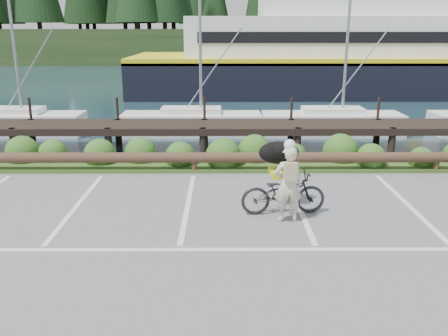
# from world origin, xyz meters

# --- Properties ---
(ground) EXTENTS (72.00, 72.00, 0.00)m
(ground) POSITION_xyz_m (0.00, 0.00, 0.00)
(ground) COLOR #5D5E60
(harbor_backdrop) EXTENTS (170.00, 160.00, 30.00)m
(harbor_backdrop) POSITION_xyz_m (0.40, 78.42, -0.00)
(harbor_backdrop) COLOR #182E39
(harbor_backdrop) RESTS_ON ground
(vegetation_strip) EXTENTS (34.00, 1.60, 0.10)m
(vegetation_strip) POSITION_xyz_m (0.00, 5.30, 0.05)
(vegetation_strip) COLOR #3D5B21
(vegetation_strip) RESTS_ON ground
(log_rail) EXTENTS (32.00, 0.30, 0.60)m
(log_rail) POSITION_xyz_m (0.00, 4.60, 0.00)
(log_rail) COLOR #443021
(log_rail) RESTS_ON ground
(bicycle) EXTENTS (1.94, 0.82, 0.99)m
(bicycle) POSITION_xyz_m (2.17, 1.43, 0.49)
(bicycle) COLOR black
(bicycle) RESTS_ON ground
(cyclist) EXTENTS (0.64, 0.45, 1.67)m
(cyclist) POSITION_xyz_m (2.21, 1.00, 0.83)
(cyclist) COLOR beige
(cyclist) RESTS_ON ground
(dog) EXTENTS (0.53, 0.96, 0.54)m
(dog) POSITION_xyz_m (2.11, 2.04, 1.26)
(dog) COLOR black
(dog) RESTS_ON bicycle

